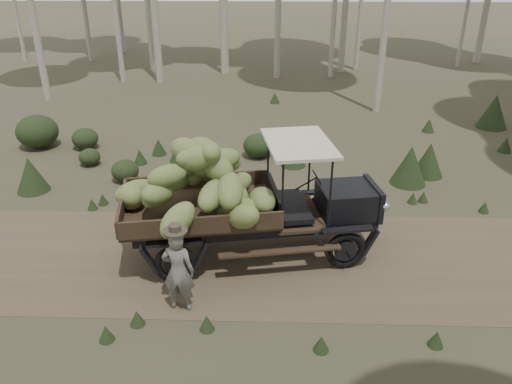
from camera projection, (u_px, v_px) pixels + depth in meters
ground at (267, 259)px, 10.65m from camera, size 120.00×120.00×0.00m
dirt_track at (267, 259)px, 10.65m from camera, size 70.00×4.00×0.01m
banana_truck at (225, 189)px, 10.10m from camera, size 5.83×3.18×2.76m
farmer at (178, 270)px, 8.85m from camera, size 0.64×0.48×1.76m
undergrowth at (308, 246)px, 10.15m from camera, size 22.26×20.62×1.33m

